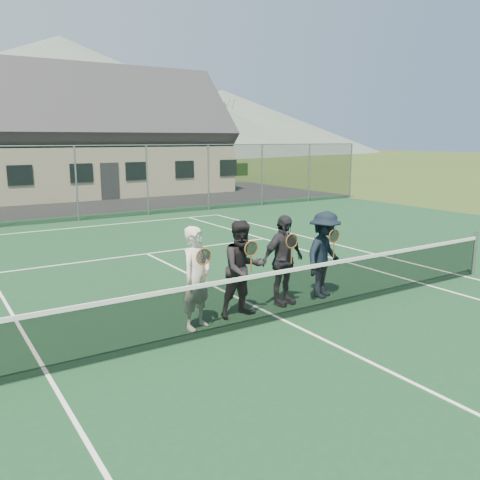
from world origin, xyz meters
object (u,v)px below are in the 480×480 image
Objects in this scene: player_c at (283,260)px; clubhouse at (94,126)px; tennis_net at (283,292)px; player_b at (243,269)px; player_a at (197,278)px; player_d at (324,255)px.

clubhouse is at bearing 81.57° from player_c.
player_b is at bearing 129.56° from tennis_net.
player_a is (-1.49, 0.49, 0.38)m from tennis_net.
player_a is at bearing 161.87° from tennis_net.
player_d is at bearing 2.06° from player_b.
tennis_net is 0.99m from player_c.
player_a and player_c have the same top height.
player_b is at bearing -177.94° from player_d.
player_c is (2.04, 0.24, -0.00)m from player_a.
player_b is at bearing -171.95° from player_c.
clubhouse reaches higher than tennis_net.
player_a and player_d have the same top height.
clubhouse is 8.67× the size of player_d.
clubhouse is 23.67m from player_d.
player_b is 1.00× the size of player_c.
player_c and player_d have the same top height.
player_a is 1.00× the size of player_b.
player_d is at bearing 22.62° from tennis_net.
player_b is at bearing 5.31° from player_a.
player_a reaches higher than tennis_net.
clubhouse is 24.04m from player_b.
clubhouse is at bearing 84.06° from player_d.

